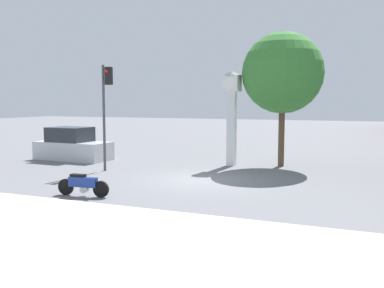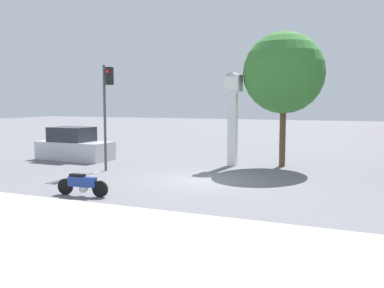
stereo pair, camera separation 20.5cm
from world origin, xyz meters
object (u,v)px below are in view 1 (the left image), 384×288
at_px(street_tree, 283,73).
at_px(clock_tower, 232,104).
at_px(motorcycle, 83,184).
at_px(parked_car, 72,146).
at_px(traffic_light, 106,99).

bearing_deg(street_tree, clock_tower, -162.90).
height_order(motorcycle, parked_car, parked_car).
bearing_deg(parked_car, clock_tower, 10.36).
relative_size(clock_tower, traffic_light, 0.97).
bearing_deg(traffic_light, parked_car, 147.34).
relative_size(street_tree, parked_car, 1.54).
relative_size(motorcycle, clock_tower, 0.41).
bearing_deg(parked_car, street_tree, 12.24).
distance_m(traffic_light, parked_car, 5.35).
distance_m(motorcycle, street_tree, 11.39).
bearing_deg(motorcycle, parked_car, 124.57).
bearing_deg(street_tree, traffic_light, -147.45).
height_order(motorcycle, clock_tower, clock_tower).
bearing_deg(motorcycle, traffic_light, 109.46).
relative_size(clock_tower, street_tree, 0.71).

